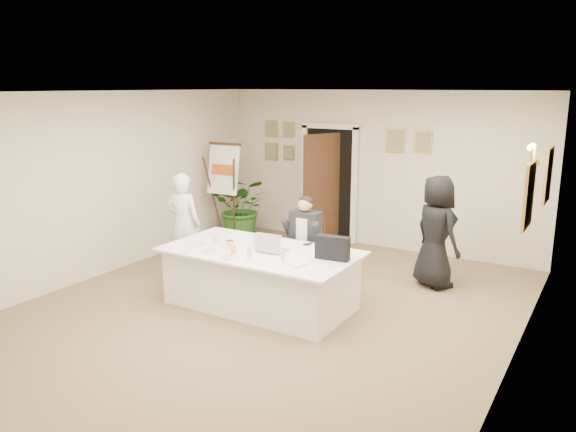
% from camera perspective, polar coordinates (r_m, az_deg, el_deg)
% --- Properties ---
extents(floor, '(7.00, 7.00, 0.00)m').
position_cam_1_polar(floor, '(7.54, -1.77, -9.30)').
color(floor, brown).
rests_on(floor, ground).
extents(ceiling, '(6.00, 7.00, 0.02)m').
position_cam_1_polar(ceiling, '(6.97, -1.93, 12.50)').
color(ceiling, white).
rests_on(ceiling, wall_back).
extents(wall_back, '(6.00, 0.10, 2.80)m').
position_cam_1_polar(wall_back, '(10.20, 8.89, 4.65)').
color(wall_back, '#F2E2CC').
rests_on(wall_back, floor).
extents(wall_front, '(6.00, 0.10, 2.80)m').
position_cam_1_polar(wall_front, '(4.69, -25.81, -6.58)').
color(wall_front, '#F2E2CC').
rests_on(wall_front, floor).
extents(wall_left, '(0.10, 7.00, 2.80)m').
position_cam_1_polar(wall_left, '(9.08, -18.01, 3.13)').
color(wall_left, '#F2E2CC').
rests_on(wall_left, floor).
extents(wall_right, '(0.10, 7.00, 2.80)m').
position_cam_1_polar(wall_right, '(6.09, 22.65, -1.94)').
color(wall_right, '#F2E2CC').
rests_on(wall_right, floor).
extents(doorway, '(1.14, 0.86, 2.20)m').
position_cam_1_polar(doorway, '(10.45, 3.96, 3.00)').
color(doorway, black).
rests_on(doorway, floor).
extents(pictures_back_wall, '(3.40, 0.06, 0.80)m').
position_cam_1_polar(pictures_back_wall, '(10.44, 4.82, 7.45)').
color(pictures_back_wall, gold).
rests_on(pictures_back_wall, wall_back).
extents(pictures_right_wall, '(0.06, 2.20, 0.80)m').
position_cam_1_polar(pictures_right_wall, '(7.19, 24.12, 2.97)').
color(pictures_right_wall, gold).
rests_on(pictures_right_wall, wall_right).
extents(wall_sconce, '(0.20, 0.30, 0.24)m').
position_cam_1_polar(wall_sconce, '(7.15, 23.83, 5.79)').
color(wall_sconce, gold).
rests_on(wall_sconce, wall_right).
extents(conference_table, '(2.54, 1.36, 0.78)m').
position_cam_1_polar(conference_table, '(7.48, -2.80, -6.28)').
color(conference_table, white).
rests_on(conference_table, floor).
extents(seated_man, '(0.72, 0.75, 1.37)m').
position_cam_1_polar(seated_man, '(8.04, 1.63, -2.67)').
color(seated_man, black).
rests_on(seated_man, floor).
extents(flip_chart, '(0.64, 0.42, 1.83)m').
position_cam_1_polar(flip_chart, '(10.49, -6.20, 1.89)').
color(flip_chart, black).
rests_on(flip_chart, floor).
extents(standing_man, '(0.63, 0.46, 1.59)m').
position_cam_1_polar(standing_man, '(8.78, -10.57, -0.79)').
color(standing_man, white).
rests_on(standing_man, floor).
extents(standing_woman, '(0.96, 0.89, 1.64)m').
position_cam_1_polar(standing_woman, '(8.35, 14.83, -1.56)').
color(standing_woman, black).
rests_on(standing_woman, floor).
extents(potted_palm, '(1.36, 1.29, 1.18)m').
position_cam_1_polar(potted_palm, '(10.78, -4.64, 0.85)').
color(potted_palm, '#275C1E').
rests_on(potted_palm, floor).
extents(laptop, '(0.38, 0.40, 0.28)m').
position_cam_1_polar(laptop, '(7.28, -1.50, -2.51)').
color(laptop, '#B7BABC').
rests_on(laptop, conference_table).
extents(laptop_bag, '(0.44, 0.16, 0.30)m').
position_cam_1_polar(laptop_bag, '(6.94, 4.53, -3.25)').
color(laptop_bag, black).
rests_on(laptop_bag, conference_table).
extents(paper_stack, '(0.32, 0.27, 0.03)m').
position_cam_1_polar(paper_stack, '(6.77, 0.72, -4.83)').
color(paper_stack, white).
rests_on(paper_stack, conference_table).
extents(plate_left, '(0.29, 0.29, 0.01)m').
position_cam_1_polar(plate_left, '(7.69, -9.25, -2.85)').
color(plate_left, white).
rests_on(plate_left, conference_table).
extents(plate_mid, '(0.26, 0.26, 0.01)m').
position_cam_1_polar(plate_mid, '(7.37, -7.85, -3.49)').
color(plate_mid, white).
rests_on(plate_mid, conference_table).
extents(plate_near, '(0.30, 0.30, 0.01)m').
position_cam_1_polar(plate_near, '(7.08, -5.94, -4.15)').
color(plate_near, white).
rests_on(plate_near, conference_table).
extents(glass_a, '(0.08, 0.08, 0.14)m').
position_cam_1_polar(glass_a, '(7.68, -7.42, -2.32)').
color(glass_a, silver).
rests_on(glass_a, conference_table).
extents(glass_b, '(0.08, 0.08, 0.14)m').
position_cam_1_polar(glass_b, '(7.02, -3.91, -3.72)').
color(glass_b, silver).
rests_on(glass_b, conference_table).
extents(glass_c, '(0.07, 0.07, 0.14)m').
position_cam_1_polar(glass_c, '(6.85, -0.51, -4.12)').
color(glass_c, silver).
rests_on(glass_c, conference_table).
extents(glass_d, '(0.07, 0.07, 0.14)m').
position_cam_1_polar(glass_d, '(7.60, -3.48, -2.39)').
color(glass_d, silver).
rests_on(glass_d, conference_table).
extents(oj_glass, '(0.08, 0.08, 0.13)m').
position_cam_1_polar(oj_glass, '(7.16, -5.58, -3.46)').
color(oj_glass, yellow).
rests_on(oj_glass, conference_table).
extents(steel_jug, '(0.13, 0.13, 0.11)m').
position_cam_1_polar(steel_jug, '(7.45, -5.93, -2.89)').
color(steel_jug, silver).
rests_on(steel_jug, conference_table).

